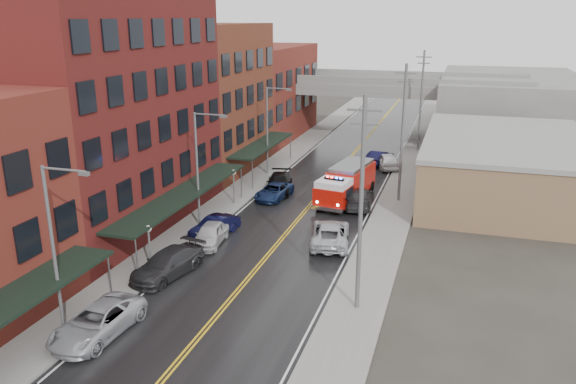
# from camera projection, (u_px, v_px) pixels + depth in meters

# --- Properties ---
(road) EXTENTS (11.00, 160.00, 0.02)m
(road) POSITION_uv_depth(u_px,v_px,m) (305.00, 211.00, 47.18)
(road) COLOR black
(road) RESTS_ON ground
(sidewalk_left) EXTENTS (3.00, 160.00, 0.15)m
(sidewalk_left) POSITION_uv_depth(u_px,v_px,m) (225.00, 203.00, 49.22)
(sidewalk_left) COLOR slate
(sidewalk_left) RESTS_ON ground
(sidewalk_right) EXTENTS (3.00, 160.00, 0.15)m
(sidewalk_right) POSITION_uv_depth(u_px,v_px,m) (392.00, 220.00, 45.10)
(sidewalk_right) COLOR slate
(sidewalk_right) RESTS_ON ground
(curb_left) EXTENTS (0.30, 160.00, 0.15)m
(curb_left) POSITION_uv_depth(u_px,v_px,m) (242.00, 204.00, 48.75)
(curb_left) COLOR gray
(curb_left) RESTS_ON ground
(curb_right) EXTENTS (0.30, 160.00, 0.15)m
(curb_right) POSITION_uv_depth(u_px,v_px,m) (372.00, 218.00, 45.56)
(curb_right) COLOR gray
(curb_right) RESTS_ON ground
(brick_building_b) EXTENTS (9.00, 20.00, 18.00)m
(brick_building_b) POSITION_uv_depth(u_px,v_px,m) (109.00, 110.00, 41.86)
(brick_building_b) COLOR #521615
(brick_building_b) RESTS_ON ground
(brick_building_c) EXTENTS (9.00, 15.00, 15.00)m
(brick_building_c) POSITION_uv_depth(u_px,v_px,m) (209.00, 99.00, 58.26)
(brick_building_c) COLOR brown
(brick_building_c) RESTS_ON ground
(brick_building_far) EXTENTS (9.00, 20.00, 12.00)m
(brick_building_far) POSITION_uv_depth(u_px,v_px,m) (266.00, 92.00, 74.65)
(brick_building_far) COLOR maroon
(brick_building_far) RESTS_ON ground
(tan_building) EXTENTS (14.00, 22.00, 5.00)m
(tan_building) POSITION_uv_depth(u_px,v_px,m) (504.00, 168.00, 51.03)
(tan_building) COLOR brown
(tan_building) RESTS_ON ground
(right_far_block) EXTENTS (18.00, 30.00, 8.00)m
(right_far_block) POSITION_uv_depth(u_px,v_px,m) (509.00, 105.00, 77.35)
(right_far_block) COLOR slate
(right_far_block) RESTS_ON ground
(awning_1) EXTENTS (2.60, 18.00, 3.09)m
(awning_1) POSITION_uv_depth(u_px,v_px,m) (184.00, 194.00, 42.02)
(awning_1) COLOR black
(awning_1) RESTS_ON ground
(awning_2) EXTENTS (2.60, 13.00, 3.09)m
(awning_2) POSITION_uv_depth(u_px,v_px,m) (263.00, 145.00, 57.97)
(awning_2) COLOR black
(awning_2) RESTS_ON ground
(globe_lamp_1) EXTENTS (0.44, 0.44, 3.12)m
(globe_lamp_1) POSITION_uv_depth(u_px,v_px,m) (149.00, 237.00, 35.54)
(globe_lamp_1) COLOR #59595B
(globe_lamp_1) RESTS_ON ground
(globe_lamp_2) EXTENTS (0.44, 0.44, 3.12)m
(globe_lamp_2) POSITION_uv_depth(u_px,v_px,m) (234.00, 179.00, 48.30)
(globe_lamp_2) COLOR #59595B
(globe_lamp_2) RESTS_ON ground
(street_lamp_0) EXTENTS (2.64, 0.22, 9.00)m
(street_lamp_0) POSITION_uv_depth(u_px,v_px,m) (56.00, 241.00, 27.43)
(street_lamp_0) COLOR #59595B
(street_lamp_0) RESTS_ON ground
(street_lamp_1) EXTENTS (2.64, 0.22, 9.00)m
(street_lamp_1) POSITION_uv_depth(u_px,v_px,m) (200.00, 163.00, 42.01)
(street_lamp_1) COLOR #59595B
(street_lamp_1) RESTS_ON ground
(street_lamp_2) EXTENTS (2.64, 0.22, 9.00)m
(street_lamp_2) POSITION_uv_depth(u_px,v_px,m) (269.00, 125.00, 56.59)
(street_lamp_2) COLOR #59595B
(street_lamp_2) RESTS_ON ground
(utility_pole_0) EXTENTS (1.80, 0.24, 12.00)m
(utility_pole_0) POSITION_uv_depth(u_px,v_px,m) (361.00, 203.00, 29.59)
(utility_pole_0) COLOR #59595B
(utility_pole_0) RESTS_ON ground
(utility_pole_1) EXTENTS (1.80, 0.24, 12.00)m
(utility_pole_1) POSITION_uv_depth(u_px,v_px,m) (403.00, 132.00, 47.81)
(utility_pole_1) COLOR #59595B
(utility_pole_1) RESTS_ON ground
(utility_pole_2) EXTENTS (1.80, 0.24, 12.00)m
(utility_pole_2) POSITION_uv_depth(u_px,v_px,m) (421.00, 100.00, 66.04)
(utility_pole_2) COLOR #59595B
(utility_pole_2) RESTS_ON ground
(overpass) EXTENTS (40.00, 10.00, 7.50)m
(overpass) POSITION_uv_depth(u_px,v_px,m) (370.00, 93.00, 74.54)
(overpass) COLOR slate
(overpass) RESTS_ON ground
(fire_truck) EXTENTS (4.47, 8.84, 3.11)m
(fire_truck) POSITION_uv_depth(u_px,v_px,m) (346.00, 183.00, 49.41)
(fire_truck) COLOR #B51008
(fire_truck) RESTS_ON ground
(parked_car_left_2) EXTENTS (2.98, 5.79, 1.56)m
(parked_car_left_2) POSITION_uv_depth(u_px,v_px,m) (98.00, 322.00, 28.68)
(parked_car_left_2) COLOR #A9ABB2
(parked_car_left_2) RESTS_ON ground
(parked_car_left_3) EXTENTS (3.39, 5.95, 1.63)m
(parked_car_left_3) POSITION_uv_depth(u_px,v_px,m) (168.00, 264.00, 35.32)
(parked_car_left_3) COLOR #2A2A2D
(parked_car_left_3) RESTS_ON ground
(parked_car_left_4) EXTENTS (2.31, 4.69, 1.54)m
(parked_car_left_4) POSITION_uv_depth(u_px,v_px,m) (210.00, 234.00, 40.24)
(parked_car_left_4) COLOR silver
(parked_car_left_4) RESTS_ON ground
(parked_car_left_5) EXTENTS (2.79, 4.63, 1.44)m
(parked_car_left_5) POSITION_uv_depth(u_px,v_px,m) (215.00, 227.00, 41.82)
(parked_car_left_5) COLOR black
(parked_car_left_5) RESTS_ON ground
(parked_car_left_6) EXTENTS (2.71, 5.04, 1.34)m
(parked_car_left_6) POSITION_uv_depth(u_px,v_px,m) (274.00, 191.00, 50.36)
(parked_car_left_6) COLOR navy
(parked_car_left_6) RESTS_ON ground
(parked_car_left_7) EXTENTS (3.40, 5.85, 1.59)m
(parked_car_left_7) POSITION_uv_depth(u_px,v_px,m) (279.00, 183.00, 52.40)
(parked_car_left_7) COLOR black
(parked_car_left_7) RESTS_ON ground
(parked_car_right_0) EXTENTS (3.67, 6.15, 1.60)m
(parked_car_right_0) POSITION_uv_depth(u_px,v_px,m) (330.00, 233.00, 40.28)
(parked_car_right_0) COLOR #B4B7BD
(parked_car_right_0) RESTS_ON ground
(parked_car_right_1) EXTENTS (2.97, 5.84, 1.62)m
(parked_car_right_1) POSITION_uv_depth(u_px,v_px,m) (359.00, 197.00, 48.26)
(parked_car_right_1) COLOR #2A2A2D
(parked_car_right_1) RESTS_ON ground
(parked_car_right_2) EXTENTS (3.48, 5.29, 1.67)m
(parked_car_right_2) POSITION_uv_depth(u_px,v_px,m) (387.00, 161.00, 60.37)
(parked_car_right_2) COLOR white
(parked_car_right_2) RESTS_ON ground
(parked_car_right_3) EXTENTS (2.84, 4.88, 1.52)m
(parked_car_right_3) POSITION_uv_depth(u_px,v_px,m) (379.00, 157.00, 62.16)
(parked_car_right_3) COLOR black
(parked_car_right_3) RESTS_ON ground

